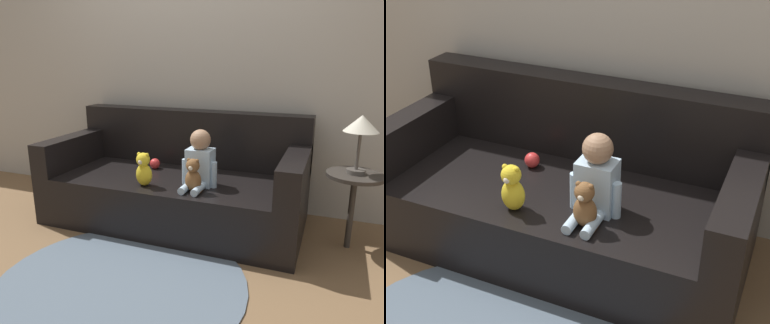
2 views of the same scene
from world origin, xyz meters
The scene contains 9 objects.
ground_plane centered at (0.00, 0.00, 0.00)m, with size 12.00×12.00×0.00m, color brown.
wall_back centered at (0.00, 0.54, 1.30)m, with size 8.00×0.05×2.60m.
couch centered at (0.00, 0.06, 0.29)m, with size 2.00×0.92×0.85m.
person_baby centered at (0.27, -0.15, 0.56)m, with size 0.26×0.33×0.41m.
teddy_bear_brown centered at (0.27, -0.29, 0.50)m, with size 0.14×0.11×0.24m.
plush_toy_side centered at (-0.10, -0.30, 0.51)m, with size 0.12×0.11×0.25m.
toy_ball centered at (-0.22, 0.11, 0.43)m, with size 0.09×0.09×0.09m.
floor_rug centered at (0.06, -0.93, 0.01)m, with size 1.48×1.48×0.01m.
side_table centered at (1.30, 0.03, 0.69)m, with size 0.37×0.37×0.93m.
Camera 1 is at (1.15, -2.57, 1.28)m, focal length 35.00 mm.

